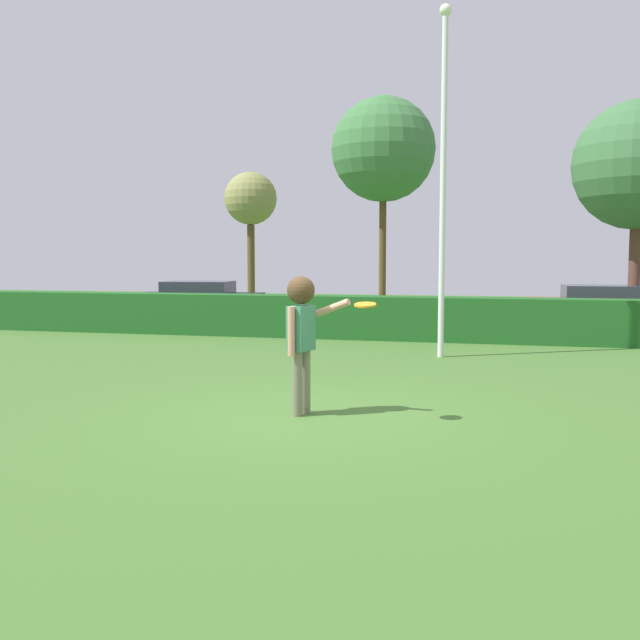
% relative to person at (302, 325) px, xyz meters
% --- Properties ---
extents(ground_plane, '(60.00, 60.00, 0.00)m').
position_rel_person_xyz_m(ground_plane, '(0.14, -0.05, -1.17)').
color(ground_plane, '#446F2D').
extents(person, '(0.82, 0.55, 1.80)m').
position_rel_person_xyz_m(person, '(0.00, 0.00, 0.00)').
color(person, '#737258').
rests_on(person, ground).
extents(frisbee, '(0.27, 0.27, 0.06)m').
position_rel_person_xyz_m(frisbee, '(0.89, -0.30, 0.30)').
color(frisbee, orange).
extents(lamppost, '(0.24, 0.24, 7.02)m').
position_rel_person_xyz_m(lamppost, '(1.31, 5.87, 2.67)').
color(lamppost, silver).
rests_on(lamppost, ground).
extents(hedge_row, '(29.50, 0.90, 1.07)m').
position_rel_person_xyz_m(hedge_row, '(0.14, 8.74, -0.63)').
color(hedge_row, '#1E591F').
rests_on(hedge_row, ground).
extents(parked_car_black, '(4.37, 2.21, 1.25)m').
position_rel_person_xyz_m(parked_car_black, '(-7.29, 13.21, -0.48)').
color(parked_car_black, black).
rests_on(parked_car_black, ground).
extents(parked_car_red, '(4.25, 1.91, 1.25)m').
position_rel_person_xyz_m(parked_car_red, '(5.35, 12.77, -0.48)').
color(parked_car_red, '#B21E1E').
rests_on(parked_car_red, ground).
extents(maple_tree, '(2.02, 2.02, 5.30)m').
position_rel_person_xyz_m(maple_tree, '(-6.85, 17.19, 3.05)').
color(maple_tree, brown).
rests_on(maple_tree, ground).
extents(birch_tree, '(3.62, 3.62, 6.44)m').
position_rel_person_xyz_m(birch_tree, '(6.17, 13.03, 3.44)').
color(birch_tree, brown).
rests_on(birch_tree, ground).
extents(oak_tree, '(3.72, 3.72, 7.75)m').
position_rel_person_xyz_m(oak_tree, '(-1.67, 16.77, 4.70)').
color(oak_tree, brown).
rests_on(oak_tree, ground).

